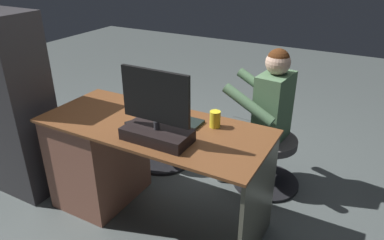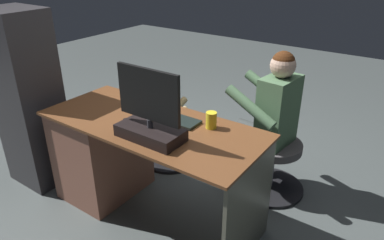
{
  "view_description": "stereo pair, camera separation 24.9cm",
  "coord_description": "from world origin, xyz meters",
  "px_view_note": "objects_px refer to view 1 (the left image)",
  "views": [
    {
      "loc": [
        -1.21,
        2.09,
        1.76
      ],
      "look_at": [
        -0.13,
        0.11,
        0.68
      ],
      "focal_mm": 33.39,
      "sensor_mm": 36.0,
      "label": 1
    },
    {
      "loc": [
        -1.42,
        1.95,
        1.76
      ],
      "look_at": [
        -0.13,
        0.11,
        0.68
      ],
      "focal_mm": 33.39,
      "sensor_mm": 36.0,
      "label": 2
    }
  ],
  "objects_px": {
    "cup": "(215,119)",
    "teddy_bear": "(162,101)",
    "computer_mouse": "(134,109)",
    "desk": "(108,155)",
    "keyboard": "(172,119)",
    "visitor_chair": "(268,158)",
    "tv_remote": "(136,121)",
    "office_chair_teddy": "(163,137)",
    "person": "(263,110)",
    "monitor": "(157,121)"
  },
  "relations": [
    {
      "from": "cup",
      "to": "person",
      "type": "bearing_deg",
      "value": -102.29
    },
    {
      "from": "keyboard",
      "to": "teddy_bear",
      "type": "bearing_deg",
      "value": -51.13
    },
    {
      "from": "desk",
      "to": "tv_remote",
      "type": "height_order",
      "value": "tv_remote"
    },
    {
      "from": "cup",
      "to": "office_chair_teddy",
      "type": "bearing_deg",
      "value": -33.63
    },
    {
      "from": "keyboard",
      "to": "monitor",
      "type": "bearing_deg",
      "value": 103.72
    },
    {
      "from": "teddy_bear",
      "to": "person",
      "type": "xyz_separation_m",
      "value": [
        -0.86,
        -0.09,
        0.07
      ]
    },
    {
      "from": "keyboard",
      "to": "office_chair_teddy",
      "type": "distance_m",
      "value": 0.85
    },
    {
      "from": "desk",
      "to": "office_chair_teddy",
      "type": "distance_m",
      "value": 0.67
    },
    {
      "from": "keyboard",
      "to": "visitor_chair",
      "type": "xyz_separation_m",
      "value": [
        -0.5,
        -0.64,
        -0.51
      ]
    },
    {
      "from": "computer_mouse",
      "to": "visitor_chair",
      "type": "bearing_deg",
      "value": -141.0
    },
    {
      "from": "computer_mouse",
      "to": "desk",
      "type": "bearing_deg",
      "value": 31.33
    },
    {
      "from": "computer_mouse",
      "to": "person",
      "type": "xyz_separation_m",
      "value": [
        -0.73,
        -0.64,
        -0.1
      ]
    },
    {
      "from": "computer_mouse",
      "to": "cup",
      "type": "relative_size",
      "value": 0.89
    },
    {
      "from": "keyboard",
      "to": "computer_mouse",
      "type": "bearing_deg",
      "value": 1.56
    },
    {
      "from": "computer_mouse",
      "to": "teddy_bear",
      "type": "bearing_deg",
      "value": -76.81
    },
    {
      "from": "teddy_bear",
      "to": "cup",
      "type": "bearing_deg",
      "value": 145.73
    },
    {
      "from": "cup",
      "to": "teddy_bear",
      "type": "relative_size",
      "value": 0.3
    },
    {
      "from": "desk",
      "to": "cup",
      "type": "height_order",
      "value": "cup"
    },
    {
      "from": "monitor",
      "to": "person",
      "type": "distance_m",
      "value": 1.0
    },
    {
      "from": "monitor",
      "to": "computer_mouse",
      "type": "xyz_separation_m",
      "value": [
        0.38,
        -0.27,
        -0.11
      ]
    },
    {
      "from": "computer_mouse",
      "to": "keyboard",
      "type": "bearing_deg",
      "value": -178.44
    },
    {
      "from": "computer_mouse",
      "to": "cup",
      "type": "xyz_separation_m",
      "value": [
        -0.6,
        -0.05,
        0.04
      ]
    },
    {
      "from": "desk",
      "to": "cup",
      "type": "relative_size",
      "value": 14.17
    },
    {
      "from": "keyboard",
      "to": "office_chair_teddy",
      "type": "bearing_deg",
      "value": -50.51
    },
    {
      "from": "computer_mouse",
      "to": "tv_remote",
      "type": "relative_size",
      "value": 0.64
    },
    {
      "from": "teddy_bear",
      "to": "visitor_chair",
      "type": "height_order",
      "value": "teddy_bear"
    },
    {
      "from": "desk",
      "to": "monitor",
      "type": "xyz_separation_m",
      "value": [
        -0.56,
        0.16,
        0.48
      ]
    },
    {
      "from": "office_chair_teddy",
      "to": "person",
      "type": "bearing_deg",
      "value": -173.17
    },
    {
      "from": "monitor",
      "to": "teddy_bear",
      "type": "distance_m",
      "value": 1.0
    },
    {
      "from": "desk",
      "to": "computer_mouse",
      "type": "distance_m",
      "value": 0.43
    },
    {
      "from": "desk",
      "to": "tv_remote",
      "type": "distance_m",
      "value": 0.47
    },
    {
      "from": "tv_remote",
      "to": "computer_mouse",
      "type": "bearing_deg",
      "value": -23.42
    },
    {
      "from": "monitor",
      "to": "computer_mouse",
      "type": "distance_m",
      "value": 0.47
    },
    {
      "from": "teddy_bear",
      "to": "keyboard",
      "type": "bearing_deg",
      "value": 128.87
    },
    {
      "from": "keyboard",
      "to": "tv_remote",
      "type": "bearing_deg",
      "value": 37.9
    },
    {
      "from": "tv_remote",
      "to": "teddy_bear",
      "type": "distance_m",
      "value": 0.75
    },
    {
      "from": "desk",
      "to": "office_chair_teddy",
      "type": "relative_size",
      "value": 2.99
    },
    {
      "from": "tv_remote",
      "to": "keyboard",
      "type": "bearing_deg",
      "value": -117.99
    },
    {
      "from": "office_chair_teddy",
      "to": "visitor_chair",
      "type": "distance_m",
      "value": 0.94
    },
    {
      "from": "computer_mouse",
      "to": "office_chair_teddy",
      "type": "xyz_separation_m",
      "value": [
        0.13,
        -0.54,
        -0.51
      ]
    },
    {
      "from": "desk",
      "to": "tv_remote",
      "type": "bearing_deg",
      "value": 175.17
    },
    {
      "from": "computer_mouse",
      "to": "tv_remote",
      "type": "xyz_separation_m",
      "value": [
        -0.12,
        0.14,
        -0.01
      ]
    },
    {
      "from": "monitor",
      "to": "teddy_bear",
      "type": "relative_size",
      "value": 1.21
    },
    {
      "from": "desk",
      "to": "person",
      "type": "height_order",
      "value": "person"
    },
    {
      "from": "computer_mouse",
      "to": "office_chair_teddy",
      "type": "relative_size",
      "value": 0.19
    },
    {
      "from": "computer_mouse",
      "to": "cup",
      "type": "bearing_deg",
      "value": -174.79
    },
    {
      "from": "tv_remote",
      "to": "person",
      "type": "xyz_separation_m",
      "value": [
        -0.6,
        -0.78,
        -0.09
      ]
    },
    {
      "from": "tv_remote",
      "to": "office_chair_teddy",
      "type": "height_order",
      "value": "tv_remote"
    },
    {
      "from": "monitor",
      "to": "keyboard",
      "type": "xyz_separation_m",
      "value": [
        0.07,
        -0.28,
        -0.12
      ]
    },
    {
      "from": "desk",
      "to": "monitor",
      "type": "relative_size",
      "value": 3.49
    }
  ]
}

